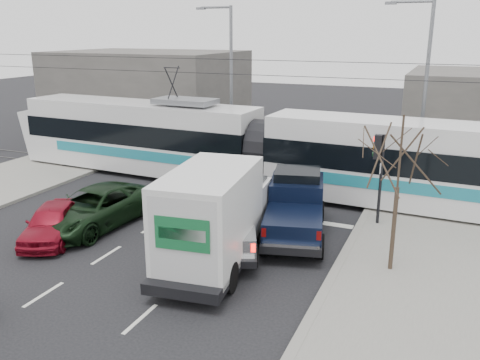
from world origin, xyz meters
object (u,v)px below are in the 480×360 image
at_px(street_lamp_near, 422,82).
at_px(box_truck, 216,216).
at_px(green_car, 95,208).
at_px(red_car, 53,222).
at_px(traffic_signal, 379,160).
at_px(navy_pickup, 296,205).
at_px(silver_pickup, 226,214).
at_px(bare_tree, 400,159).
at_px(tram, 263,149).
at_px(street_lamp_far, 228,72).

distance_m(street_lamp_near, box_truck, 14.44).
bearing_deg(green_car, red_car, -105.91).
height_order(traffic_signal, navy_pickup, traffic_signal).
height_order(street_lamp_near, green_car, street_lamp_near).
height_order(box_truck, red_car, box_truck).
xyz_separation_m(silver_pickup, green_car, (-5.42, -0.73, -0.29)).
height_order(bare_tree, tram, tram).
height_order(silver_pickup, navy_pickup, navy_pickup).
bearing_deg(street_lamp_near, navy_pickup, -110.43).
height_order(street_lamp_near, tram, street_lamp_near).
xyz_separation_m(bare_tree, silver_pickup, (-5.98, 0.35, -2.74)).
relative_size(silver_pickup, red_car, 1.54).
relative_size(street_lamp_far, navy_pickup, 1.53).
distance_m(silver_pickup, green_car, 5.48).
bearing_deg(tram, bare_tree, -42.41).
bearing_deg(bare_tree, tram, 135.25).
relative_size(traffic_signal, box_truck, 0.52).
bearing_deg(silver_pickup, street_lamp_near, 39.26).
distance_m(box_truck, green_car, 6.08).
xyz_separation_m(street_lamp_far, silver_pickup, (5.81, -13.15, -4.06)).
relative_size(traffic_signal, street_lamp_far, 0.40).
relative_size(tram, red_car, 7.08).
xyz_separation_m(silver_pickup, red_car, (-6.04, -2.42, -0.38)).
xyz_separation_m(traffic_signal, green_car, (-10.27, -4.37, -1.97)).
height_order(bare_tree, silver_pickup, bare_tree).
bearing_deg(street_lamp_near, box_truck, -111.80).
distance_m(traffic_signal, street_lamp_far, 14.47).
relative_size(bare_tree, red_car, 1.25).
xyz_separation_m(tram, silver_pickup, (1.05, -6.62, -0.98)).
xyz_separation_m(traffic_signal, box_truck, (-4.37, -5.52, -1.07)).
relative_size(navy_pickup, red_car, 1.48).
bearing_deg(traffic_signal, box_truck, -128.34).
height_order(silver_pickup, box_truck, box_truck).
bearing_deg(red_car, street_lamp_far, 64.92).
relative_size(box_truck, green_car, 1.26).
bearing_deg(bare_tree, street_lamp_near, 91.42).
distance_m(tram, navy_pickup, 5.98).
distance_m(bare_tree, silver_pickup, 6.58).
bearing_deg(silver_pickup, green_car, 163.95).
relative_size(bare_tree, traffic_signal, 1.39).
xyz_separation_m(traffic_signal, red_car, (-10.89, -6.06, -2.06)).
height_order(bare_tree, box_truck, bare_tree).
relative_size(tram, green_car, 5.09).
xyz_separation_m(bare_tree, tram, (-7.03, 6.97, -1.75)).
distance_m(tram, silver_pickup, 6.78).
distance_m(navy_pickup, red_car, 9.17).
height_order(tram, box_truck, tram).
distance_m(box_truck, red_car, 6.62).
distance_m(bare_tree, tram, 10.06).
relative_size(box_truck, red_car, 1.75).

